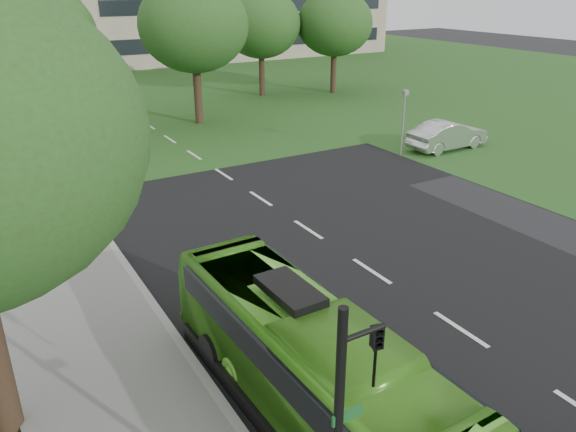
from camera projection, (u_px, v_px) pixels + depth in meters
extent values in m
plane|color=black|center=(412.00, 298.00, 17.43)|extent=(160.00, 160.00, 0.00)
cube|color=black|center=(181.00, 147.00, 33.29)|extent=(14.00, 120.00, 0.01)
cube|color=black|center=(224.00, 174.00, 28.53)|extent=(80.00, 12.00, 0.01)
cube|color=silver|center=(216.00, 169.00, 29.32)|extent=(0.15, 90.00, 0.01)
cube|color=#26541C|center=(87.00, 85.00, 53.13)|extent=(120.00, 60.00, 0.01)
cylinder|color=black|center=(50.00, 107.00, 35.82)|extent=(0.51, 0.51, 3.36)
ellipsoid|color=#2A4D19|center=(38.00, 34.00, 34.10)|extent=(6.92, 6.92, 5.88)
cylinder|color=black|center=(198.00, 97.00, 38.23)|extent=(0.54, 0.54, 3.60)
ellipsoid|color=#2A4D19|center=(194.00, 25.00, 36.43)|extent=(7.16, 7.16, 6.09)
cylinder|color=black|center=(262.00, 76.00, 47.70)|extent=(0.49, 0.49, 3.25)
ellipsoid|color=#2A4D19|center=(261.00, 24.00, 46.06)|extent=(6.54, 6.54, 5.56)
cylinder|color=black|center=(333.00, 74.00, 48.99)|extent=(0.49, 0.49, 3.25)
ellipsoid|color=#2A4D19|center=(335.00, 23.00, 47.37)|extent=(6.41, 6.41, 5.44)
imported|color=#53AD27|center=(314.00, 369.00, 12.08)|extent=(2.54, 9.88, 2.74)
imported|color=silver|center=(448.00, 135.00, 32.60)|extent=(5.05, 1.84, 1.65)
cylinder|color=black|center=(364.00, 333.00, 7.65)|extent=(0.72, 0.08, 0.08)
imported|color=black|center=(376.00, 358.00, 7.97)|extent=(0.20, 0.23, 1.03)
cube|color=#195926|center=(347.00, 416.00, 8.07)|extent=(0.52, 0.04, 0.19)
cylinder|color=gray|center=(403.00, 126.00, 30.98)|extent=(0.10, 0.10, 3.45)
cube|color=gray|center=(405.00, 92.00, 30.28)|extent=(0.34, 0.31, 0.26)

